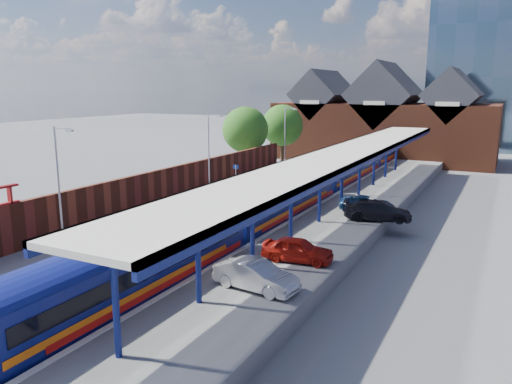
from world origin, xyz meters
TOP-DOWN VIEW (x-y plane):
  - ground at (0.00, 30.00)m, footprint 240.00×240.00m
  - ballast_bed at (0.00, 20.00)m, footprint 6.00×76.00m
  - rails at (0.00, 20.00)m, footprint 4.51×76.00m
  - left_platform at (-5.50, 20.00)m, footprint 5.00×76.00m
  - right_platform at (6.00, 20.00)m, footprint 6.00×76.00m
  - coping_left at (-3.15, 20.00)m, footprint 0.30×76.00m
  - coping_right at (3.15, 20.00)m, footprint 0.30×76.00m
  - yellow_line at (-3.75, 20.00)m, footprint 0.14×76.00m
  - train at (1.49, 27.51)m, footprint 2.89×65.91m
  - canopy at (5.48, 21.95)m, footprint 4.50×52.00m
  - lamp_post_b at (-6.36, 6.00)m, footprint 1.48×0.18m
  - lamp_post_c at (-6.36, 22.00)m, footprint 1.48×0.18m
  - lamp_post_d at (-6.36, 38.00)m, footprint 1.48×0.18m
  - platform_sign at (-5.00, 24.00)m, footprint 0.55×0.08m
  - brick_wall at (-8.10, 13.54)m, footprint 0.35×50.00m
  - station_building at (0.00, 58.00)m, footprint 30.00×12.12m
  - glass_tower at (10.00, 80.00)m, footprint 14.20×14.20m
  - tree_near at (-10.35, 35.91)m, footprint 5.20×5.20m
  - tree_far at (-9.35, 43.91)m, footprint 5.20×5.20m
  - parked_car_red at (6.77, 9.83)m, footprint 3.96×1.92m
  - parked_car_silver at (6.52, 5.40)m, footprint 4.21×1.90m
  - parked_car_dark at (8.50, 20.28)m, footprint 4.99×2.94m
  - parked_car_blue at (7.17, 22.47)m, footprint 4.35×2.54m
  - relay_cabinet at (2.14, -3.34)m, footprint 0.85×1.01m

SIDE VIEW (x-z plane):
  - ground at x=0.00m, z-range 0.00..0.00m
  - ballast_bed at x=0.00m, z-range 0.00..0.06m
  - rails at x=0.00m, z-range 0.05..0.19m
  - left_platform at x=-5.50m, z-range 0.00..1.00m
  - right_platform at x=6.00m, z-range 0.00..1.00m
  - relay_cabinet at x=2.14m, z-range 0.00..1.00m
  - yellow_line at x=-3.75m, z-range 1.00..1.01m
  - coping_left at x=-3.15m, z-range 1.00..1.05m
  - coping_right at x=3.15m, z-range 1.00..1.05m
  - parked_car_blue at x=7.17m, z-range 1.00..2.14m
  - parked_car_red at x=6.77m, z-range 1.00..2.30m
  - parked_car_silver at x=6.52m, z-range 1.00..2.34m
  - parked_car_dark at x=8.50m, z-range 1.00..2.36m
  - train at x=1.49m, z-range 0.40..3.85m
  - brick_wall at x=-8.10m, z-range 0.52..4.38m
  - platform_sign at x=-5.00m, z-range 1.44..3.94m
  - lamp_post_b at x=-6.36m, z-range 1.49..8.49m
  - lamp_post_c at x=-6.36m, z-range 1.49..8.49m
  - lamp_post_d at x=-6.36m, z-range 1.49..8.49m
  - canopy at x=5.48m, z-range 3.01..7.49m
  - tree_near at x=-10.35m, z-range 1.30..9.40m
  - tree_far at x=-9.35m, z-range 1.30..9.40m
  - station_building at x=0.00m, z-range -1.44..12.34m
  - glass_tower at x=10.00m, z-range 0.05..40.35m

